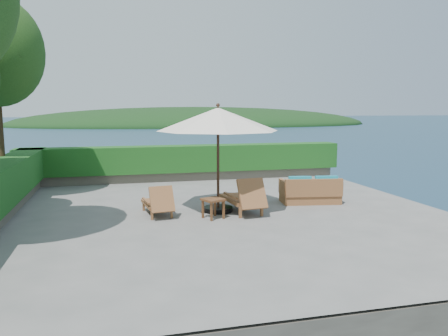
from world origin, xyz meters
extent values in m
plane|color=gray|center=(0.00, 0.00, 0.00)|extent=(12.00, 12.00, 0.00)
cube|color=#5F584B|center=(0.00, 0.00, -1.55)|extent=(12.00, 12.00, 3.00)
plane|color=#152943|center=(0.00, 0.00, -3.00)|extent=(600.00, 600.00, 0.00)
ellipsoid|color=black|center=(25.00, 140.00, -3.00)|extent=(126.00, 57.60, 12.60)
cube|color=#6C6457|center=(0.00, 5.60, 0.18)|extent=(12.00, 0.60, 0.36)
cube|color=#164A15|center=(0.00, 5.60, 0.85)|extent=(12.40, 0.90, 1.00)
cylinder|color=black|center=(-0.01, 0.20, 0.06)|extent=(0.86, 0.86, 0.12)
cylinder|color=#311C11|center=(-0.01, 0.20, 1.40)|extent=(0.08, 0.08, 2.80)
cone|color=silver|center=(-0.01, 0.20, 2.49)|extent=(3.54, 3.54, 0.62)
sphere|color=#311C11|center=(-0.01, 0.20, 2.86)|extent=(0.11, 0.11, 0.10)
cube|color=brown|center=(-1.84, -0.30, 0.12)|extent=(0.06, 0.06, 0.23)
cube|color=brown|center=(-1.34, -0.24, 0.12)|extent=(0.06, 0.06, 0.23)
cube|color=brown|center=(-1.97, 0.77, 0.12)|extent=(0.06, 0.06, 0.23)
cube|color=brown|center=(-1.47, 0.83, 0.12)|extent=(0.06, 0.06, 0.23)
cube|color=brown|center=(-1.67, 0.35, 0.27)|extent=(0.74, 1.24, 0.08)
cube|color=brown|center=(-1.58, -0.32, 0.52)|extent=(0.64, 0.45, 0.63)
cube|color=brown|center=(-1.95, 0.14, 0.41)|extent=(0.15, 0.77, 0.05)
cube|color=brown|center=(-1.34, 0.21, 0.41)|extent=(0.15, 0.77, 0.05)
cube|color=brown|center=(0.36, -0.66, 0.14)|extent=(0.07, 0.07, 0.28)
cube|color=brown|center=(0.96, -0.59, 0.14)|extent=(0.07, 0.07, 0.28)
cube|color=brown|center=(0.23, 0.63, 0.14)|extent=(0.07, 0.07, 0.28)
cube|color=brown|center=(0.83, 0.69, 0.14)|extent=(0.07, 0.07, 0.28)
cube|color=brown|center=(0.58, 0.12, 0.32)|extent=(0.85, 1.46, 0.10)
cube|color=brown|center=(0.67, -0.68, 0.62)|extent=(0.75, 0.53, 0.75)
cube|color=brown|center=(0.24, -0.13, 0.48)|extent=(0.16, 0.92, 0.05)
cube|color=brown|center=(0.97, -0.05, 0.48)|extent=(0.16, 0.92, 0.05)
cube|color=brown|center=(-0.41, -0.76, 0.23)|extent=(0.06, 0.06, 0.46)
cube|color=brown|center=(-0.06, -0.61, 0.23)|extent=(0.06, 0.06, 0.46)
cube|color=brown|center=(-0.56, -0.41, 0.23)|extent=(0.06, 0.06, 0.46)
cube|color=brown|center=(-0.21, -0.27, 0.23)|extent=(0.06, 0.06, 0.46)
cube|color=brown|center=(-0.31, -0.51, 0.49)|extent=(0.63, 0.63, 0.05)
cube|color=brown|center=(2.89, 0.64, 0.19)|extent=(1.79, 1.08, 0.37)
cube|color=brown|center=(2.83, 0.25, 0.51)|extent=(1.68, 0.38, 0.51)
cube|color=brown|center=(2.09, 0.76, 0.47)|extent=(0.24, 0.85, 0.42)
cube|color=brown|center=(3.68, 0.52, 0.47)|extent=(0.24, 0.85, 0.42)
cube|color=teal|center=(2.51, 0.74, 0.46)|extent=(0.82, 0.77, 0.17)
cube|color=teal|center=(3.28, 0.62, 0.46)|extent=(0.82, 0.77, 0.17)
cube|color=teal|center=(2.45, 0.40, 0.67)|extent=(0.66, 0.23, 0.34)
cube|color=teal|center=(3.23, 0.28, 0.67)|extent=(0.66, 0.23, 0.34)
camera|label=1|loc=(-2.67, -11.07, 2.78)|focal=35.00mm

